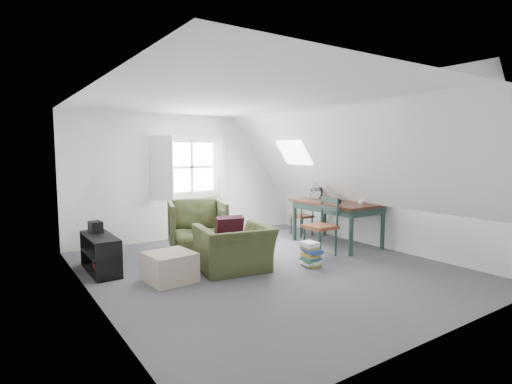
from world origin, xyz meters
TOP-DOWN VIEW (x-y plane):
  - floor at (0.00, 0.00)m, footprint 5.50×5.50m
  - ceiling at (0.00, 0.00)m, footprint 5.50×5.50m
  - wall_back at (0.00, 2.75)m, footprint 5.00×0.00m
  - wall_front at (0.00, -2.75)m, footprint 5.00×0.00m
  - wall_left at (-2.50, 0.00)m, footprint 0.00×5.50m
  - wall_right at (2.50, 0.00)m, footprint 0.00×5.50m
  - slope_left at (-1.55, 0.00)m, footprint 3.19×5.50m
  - slope_right at (1.55, 0.00)m, footprint 3.19×5.50m
  - dormer_window at (0.00, 2.68)m, footprint 1.71×0.35m
  - skylight at (1.55, 1.30)m, footprint 0.35×0.75m
  - armchair_near at (-0.50, 0.18)m, footprint 1.18×1.08m
  - armchair_far at (-0.43, 1.58)m, footprint 1.24×1.25m
  - throw_pillow at (-0.50, 0.33)m, footprint 0.45×0.32m
  - ottoman at (-1.48, 0.27)m, footprint 0.65×0.65m
  - dining_table at (1.97, 0.53)m, footprint 1.00×1.67m
  - demijohn at (1.82, 0.98)m, footprint 0.23×0.23m
  - vase_twigs at (2.07, 1.08)m, footprint 0.07×0.08m
  - cup at (1.72, 0.23)m, footprint 0.10×0.10m
  - paper_box at (2.17, 0.08)m, footprint 0.14×0.11m
  - dining_chair_far at (1.98, 1.51)m, footprint 0.38×0.38m
  - dining_chair_near at (1.21, 0.12)m, footprint 0.46×0.46m
  - media_shelf at (-2.16, 1.21)m, footprint 0.36×1.07m
  - electronics_box at (-2.16, 1.50)m, footprint 0.19×0.24m
  - magazine_stack at (0.60, -0.28)m, footprint 0.28×0.34m

SIDE VIEW (x-z plane):
  - floor at x=0.00m, z-range 0.00..0.00m
  - armchair_near at x=-0.50m, z-range -0.34..0.34m
  - armchair_far at x=-0.43m, z-range -0.45..0.45m
  - magazine_stack at x=0.60m, z-range 0.00..0.38m
  - ottoman at x=-1.48m, z-range 0.00..0.40m
  - media_shelf at x=-2.16m, z-range -0.03..0.52m
  - dining_chair_far at x=1.98m, z-range 0.02..0.83m
  - dining_chair_near at x=1.21m, z-range 0.02..1.01m
  - throw_pillow at x=-0.50m, z-range 0.38..0.82m
  - electronics_box at x=-2.16m, z-range 0.53..0.72m
  - dining_table at x=1.97m, z-range 0.31..1.14m
  - cup at x=1.72m, z-range 0.79..0.88m
  - paper_box at x=2.17m, z-range 0.83..0.88m
  - vase_twigs at x=2.07m, z-range 0.68..1.24m
  - demijohn at x=1.82m, z-range 0.80..1.13m
  - wall_back at x=0.00m, z-range -1.25..3.75m
  - wall_front at x=0.00m, z-range -1.25..3.75m
  - wall_left at x=-2.50m, z-range -1.50..4.00m
  - wall_right at x=2.50m, z-range -1.50..4.00m
  - dormer_window at x=0.00m, z-range 0.80..2.10m
  - skylight at x=1.55m, z-range 1.51..1.98m
  - slope_left at x=-1.55m, z-range -0.47..4.02m
  - slope_right at x=1.55m, z-range -0.47..4.02m
  - ceiling at x=0.00m, z-range 2.50..2.50m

